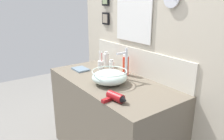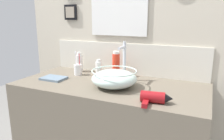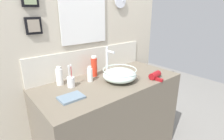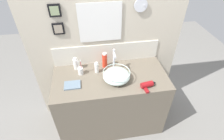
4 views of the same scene
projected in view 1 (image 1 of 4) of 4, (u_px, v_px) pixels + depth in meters
The scene contains 10 objects.
vanity_counter at pixel (111, 122), 2.08m from camera, with size 1.32×0.62×0.84m, color #6B6051.
back_panel at pixel (141, 29), 2.01m from camera, with size 1.84×0.10×2.55m.
glass_bowl_sink at pixel (110, 77), 1.85m from camera, with size 0.30×0.30×0.12m.
faucet at pixel (125, 62), 1.92m from camera, with size 0.02×0.12×0.29m.
hair_drier at pixel (116, 98), 1.53m from camera, with size 0.18×0.14×0.06m.
toothbrush_cup at pixel (101, 65), 2.25m from camera, with size 0.06×0.06×0.19m.
soap_dispenser at pixel (106, 60), 2.34m from camera, with size 0.06×0.06×0.16m.
spray_bottle at pixel (126, 65), 2.06m from camera, with size 0.06×0.06×0.20m.
lotion_bottle at pixel (112, 67), 2.10m from camera, with size 0.05×0.05×0.14m.
hand_towel at pixel (81, 69), 2.23m from camera, with size 0.18×0.13×0.02m, color slate.
Camera 1 is at (1.49, -1.06, 1.52)m, focal length 35.00 mm.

